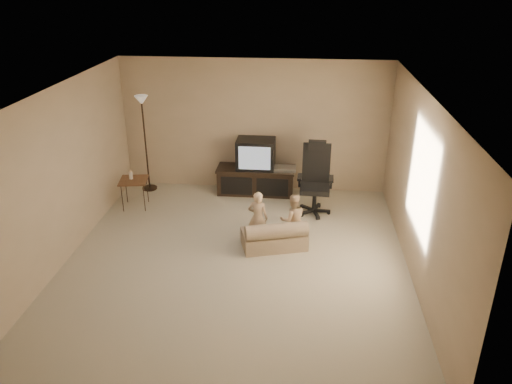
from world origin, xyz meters
TOP-DOWN VIEW (x-y plane):
  - floor at (0.00, 0.00)m, footprint 5.50×5.50m
  - room_shell at (0.00, 0.00)m, footprint 5.50×5.50m
  - tv_stand at (0.06, 2.49)m, footprint 1.50×0.55m
  - office_chair at (1.16, 1.78)m, footprint 0.62×0.64m
  - side_table at (-2.06, 1.66)m, footprint 0.54×0.54m
  - floor_lamp at (-2.04, 2.46)m, footprint 0.29×0.29m
  - child_sofa at (0.54, 0.44)m, footprint 1.08×0.79m
  - toddler_left at (0.27, 0.58)m, footprint 0.35×0.28m
  - toddler_right at (0.81, 0.60)m, footprint 0.45×0.32m

SIDE VIEW (x-z plane):
  - floor at x=0.00m, z-range 0.00..0.00m
  - child_sofa at x=0.54m, z-range -0.04..0.43m
  - toddler_right at x=0.81m, z-range 0.00..0.84m
  - toddler_left at x=0.27m, z-range 0.00..0.87m
  - tv_stand at x=0.06m, z-range -0.09..0.98m
  - office_chair at x=1.16m, z-range -0.18..1.09m
  - side_table at x=-2.06m, z-range 0.15..0.87m
  - floor_lamp at x=-2.04m, z-range 0.42..2.27m
  - room_shell at x=0.00m, z-range -1.23..4.27m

